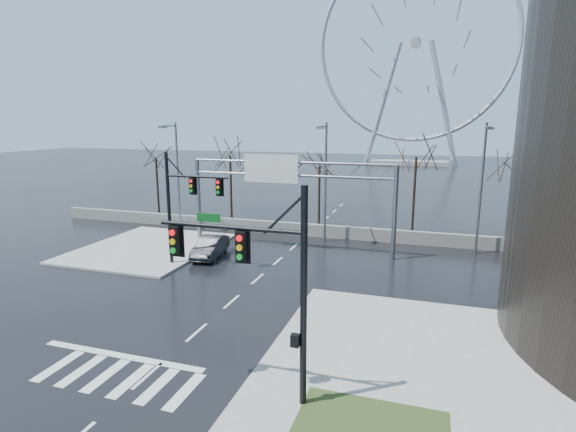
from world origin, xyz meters
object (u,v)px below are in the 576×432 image
at_px(signal_mast_near, 266,274).
at_px(sign_gantry, 285,186).
at_px(ferris_wheel, 415,51).
at_px(signal_mast_far, 182,199).
at_px(car, 210,247).

xyz_separation_m(signal_mast_near, sign_gantry, (-5.52, 19.00, 0.31)).
bearing_deg(ferris_wheel, sign_gantry, -93.84).
bearing_deg(signal_mast_far, sign_gantry, 47.53).
bearing_deg(sign_gantry, ferris_wheel, 86.16).
bearing_deg(car, ferris_wheel, 75.73).
distance_m(signal_mast_far, car, 4.86).
height_order(signal_mast_near, signal_mast_far, same).
bearing_deg(sign_gantry, signal_mast_near, -73.81).
bearing_deg(car, signal_mast_far, -111.12).
bearing_deg(signal_mast_near, car, 123.67).
bearing_deg(signal_mast_near, sign_gantry, 106.19).
bearing_deg(car, signal_mast_near, -63.61).
bearing_deg(ferris_wheel, signal_mast_far, -97.20).
height_order(signal_mast_far, sign_gantry, signal_mast_far).
bearing_deg(signal_mast_near, signal_mast_far, 130.26).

